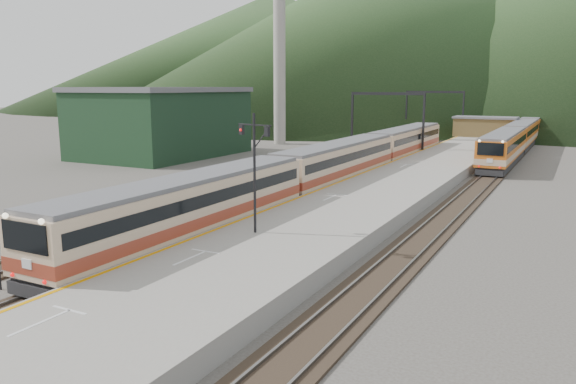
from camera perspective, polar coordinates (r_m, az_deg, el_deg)
The scene contains 18 objects.
ground at distance 24.98m, azimuth -25.62°, elevation -10.71°, with size 400.00×400.00×0.00m, color #47423D.
track_main at distance 57.51m, azimuth 7.98°, elevation 1.97°, with size 2.60×200.00×0.23m.
track_far at distance 59.36m, azimuth 3.43°, elevation 2.32°, with size 2.60×200.00×0.23m.
track_second at distance 54.78m, azimuth 19.37°, elevation 1.03°, with size 2.60×200.00×0.23m.
platform at distance 53.92m, azimuth 12.87°, elevation 1.69°, with size 8.00×100.00×1.00m, color gray.
gantry_near at distance 72.06m, azimuth 10.03°, elevation 8.05°, with size 9.55×0.25×8.00m.
gantry_far at distance 96.16m, azimuth 14.65°, elevation 8.48°, with size 9.55×0.25×8.00m.
warehouse at distance 72.97m, azimuth -12.67°, elevation 6.99°, with size 14.50×20.50×8.60m.
smokestack at distance 86.26m, azimuth -0.88°, elevation 14.87°, with size 1.80×1.80×30.00m, color #9E998E.
station_shed at distance 92.76m, azimuth 19.38°, elevation 6.29°, with size 9.40×4.40×3.10m.
hill_a at distance 213.05m, azimuth 11.92°, elevation 16.18°, with size 180.00×180.00×60.00m, color #254620.
hill_d at distance 289.83m, azimuth -1.09°, elevation 14.38°, with size 200.00×200.00×55.00m, color #254620.
main_train at distance 50.37m, azimuth 5.17°, elevation 3.18°, with size 3.13×64.11×3.82m.
second_train at distance 86.32m, azimuth 22.66°, elevation 5.42°, with size 2.92×59.86×3.56m.
signal_mast at distance 29.33m, azimuth -3.43°, elevation 3.24°, with size 2.16×0.62×6.32m.
short_signal_b at distance 47.18m, azimuth -0.48°, elevation 1.89°, with size 0.27×0.23×2.27m.
short_signal_c at distance 38.99m, azimuth -14.11°, elevation -0.30°, with size 0.24×0.19×2.27m.
worker at distance 30.66m, azimuth -26.70°, elevation -5.35°, with size 0.59×0.38×1.61m, color #1F2531.
Camera 1 is at (19.10, -13.57, 8.65)m, focal length 35.00 mm.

